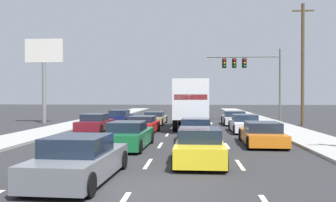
{
  "coord_description": "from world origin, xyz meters",
  "views": [
    {
      "loc": [
        1.67,
        -9.48,
        2.53
      ],
      "look_at": [
        0.11,
        12.86,
        2.22
      ],
      "focal_mm": 38.17,
      "sensor_mm": 36.0,
      "label": 1
    }
  ],
  "objects_px": {
    "car_white": "(244,124)",
    "roadside_billboard": "(44,64)",
    "car_yellow": "(200,146)",
    "utility_pole_mid": "(303,63)",
    "box_truck": "(192,101)",
    "car_silver": "(234,118)",
    "car_maroon": "(95,123)",
    "car_gray": "(79,160)",
    "traffic_signal_mast": "(247,68)",
    "car_green": "(128,136)",
    "car_navy": "(120,117)",
    "car_blue": "(195,130)",
    "car_orange": "(262,134)",
    "car_tan": "(155,119)",
    "car_red": "(143,125)"
  },
  "relations": [
    {
      "from": "car_white",
      "to": "roadside_billboard",
      "type": "distance_m",
      "value": 19.4
    },
    {
      "from": "car_yellow",
      "to": "utility_pole_mid",
      "type": "distance_m",
      "value": 20.04
    },
    {
      "from": "car_white",
      "to": "roadside_billboard",
      "type": "relative_size",
      "value": 0.57
    },
    {
      "from": "box_truck",
      "to": "car_silver",
      "type": "distance_m",
      "value": 5.78
    },
    {
      "from": "car_maroon",
      "to": "car_gray",
      "type": "distance_m",
      "value": 15.16
    },
    {
      "from": "car_silver",
      "to": "traffic_signal_mast",
      "type": "distance_m",
      "value": 7.41
    },
    {
      "from": "car_green",
      "to": "utility_pole_mid",
      "type": "relative_size",
      "value": 0.45
    },
    {
      "from": "traffic_signal_mast",
      "to": "roadside_billboard",
      "type": "xyz_separation_m",
      "value": [
        -19.33,
        -4.74,
        0.08
      ]
    },
    {
      "from": "traffic_signal_mast",
      "to": "utility_pole_mid",
      "type": "xyz_separation_m",
      "value": [
        3.76,
        -6.05,
        -0.09
      ]
    },
    {
      "from": "car_navy",
      "to": "car_blue",
      "type": "distance_m",
      "value": 13.91
    },
    {
      "from": "car_blue",
      "to": "car_orange",
      "type": "distance_m",
      "value": 3.77
    },
    {
      "from": "car_navy",
      "to": "car_silver",
      "type": "height_order",
      "value": "car_navy"
    },
    {
      "from": "car_gray",
      "to": "car_blue",
      "type": "distance_m",
      "value": 10.51
    },
    {
      "from": "car_maroon",
      "to": "car_silver",
      "type": "distance_m",
      "value": 12.53
    },
    {
      "from": "car_blue",
      "to": "utility_pole_mid",
      "type": "bearing_deg",
      "value": 49.36
    },
    {
      "from": "car_tan",
      "to": "car_white",
      "type": "height_order",
      "value": "car_white"
    },
    {
      "from": "car_yellow",
      "to": "roadside_billboard",
      "type": "distance_m",
      "value": 23.79
    },
    {
      "from": "box_truck",
      "to": "roadside_billboard",
      "type": "relative_size",
      "value": 1.13
    },
    {
      "from": "car_orange",
      "to": "car_navy",
      "type": "bearing_deg",
      "value": 126.87
    },
    {
      "from": "car_maroon",
      "to": "car_blue",
      "type": "bearing_deg",
      "value": -33.96
    },
    {
      "from": "car_gray",
      "to": "utility_pole_mid",
      "type": "bearing_deg",
      "value": 58.35
    },
    {
      "from": "car_tan",
      "to": "traffic_signal_mast",
      "type": "relative_size",
      "value": 0.63
    },
    {
      "from": "box_truck",
      "to": "car_blue",
      "type": "distance_m",
      "value": 7.42
    },
    {
      "from": "car_green",
      "to": "car_orange",
      "type": "height_order",
      "value": "car_green"
    },
    {
      "from": "car_gray",
      "to": "car_maroon",
      "type": "bearing_deg",
      "value": 103.85
    },
    {
      "from": "car_silver",
      "to": "roadside_billboard",
      "type": "height_order",
      "value": "roadside_billboard"
    },
    {
      "from": "car_maroon",
      "to": "car_silver",
      "type": "xyz_separation_m",
      "value": [
        10.64,
        6.61,
        -0.02
      ]
    },
    {
      "from": "car_silver",
      "to": "car_gray",
      "type": "bearing_deg",
      "value": -108.2
    },
    {
      "from": "car_navy",
      "to": "car_orange",
      "type": "distance_m",
      "value": 17.1
    },
    {
      "from": "car_blue",
      "to": "car_silver",
      "type": "height_order",
      "value": "car_blue"
    },
    {
      "from": "car_white",
      "to": "utility_pole_mid",
      "type": "bearing_deg",
      "value": 45.09
    },
    {
      "from": "car_red",
      "to": "utility_pole_mid",
      "type": "relative_size",
      "value": 0.41
    },
    {
      "from": "car_red",
      "to": "traffic_signal_mast",
      "type": "xyz_separation_m",
      "value": [
        8.99,
        12.67,
        4.87
      ]
    },
    {
      "from": "utility_pole_mid",
      "to": "roadside_billboard",
      "type": "xyz_separation_m",
      "value": [
        -23.09,
        1.3,
        0.17
      ]
    },
    {
      "from": "car_tan",
      "to": "car_blue",
      "type": "distance_m",
      "value": 12.02
    },
    {
      "from": "traffic_signal_mast",
      "to": "car_green",
      "type": "bearing_deg",
      "value": -113.55
    },
    {
      "from": "car_tan",
      "to": "roadside_billboard",
      "type": "xyz_separation_m",
      "value": [
        -10.39,
        0.48,
        4.98
      ]
    },
    {
      "from": "car_tan",
      "to": "car_white",
      "type": "distance_m",
      "value": 9.59
    },
    {
      "from": "car_gray",
      "to": "car_yellow",
      "type": "height_order",
      "value": "car_gray"
    },
    {
      "from": "car_navy",
      "to": "car_gray",
      "type": "relative_size",
      "value": 0.96
    },
    {
      "from": "car_green",
      "to": "box_truck",
      "type": "xyz_separation_m",
      "value": [
        3.08,
        10.42,
        1.53
      ]
    },
    {
      "from": "car_maroon",
      "to": "car_gray",
      "type": "height_order",
      "value": "car_gray"
    },
    {
      "from": "car_orange",
      "to": "roadside_billboard",
      "type": "height_order",
      "value": "roadside_billboard"
    },
    {
      "from": "car_maroon",
      "to": "car_tan",
      "type": "height_order",
      "value": "car_maroon"
    },
    {
      "from": "car_tan",
      "to": "box_truck",
      "type": "relative_size",
      "value": 0.53
    },
    {
      "from": "roadside_billboard",
      "to": "car_orange",
      "type": "bearing_deg",
      "value": -37.87
    },
    {
      "from": "car_tan",
      "to": "car_red",
      "type": "xyz_separation_m",
      "value": [
        -0.04,
        -7.45,
        0.03
      ]
    },
    {
      "from": "car_red",
      "to": "utility_pole_mid",
      "type": "bearing_deg",
      "value": 27.48
    },
    {
      "from": "box_truck",
      "to": "car_white",
      "type": "distance_m",
      "value": 4.59
    },
    {
      "from": "utility_pole_mid",
      "to": "car_red",
      "type": "bearing_deg",
      "value": -152.52
    }
  ]
}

